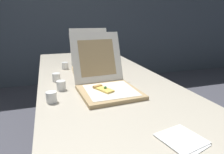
% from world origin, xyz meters
% --- Properties ---
extents(wall_back, '(10.00, 0.10, 2.60)m').
position_xyz_m(wall_back, '(0.00, 3.02, 1.30)').
color(wall_back, '#4C5660').
rests_on(wall_back, ground).
extents(table, '(0.91, 2.39, 0.74)m').
position_xyz_m(table, '(0.00, 0.66, 0.69)').
color(table, '#BCB29E').
rests_on(table, ground).
extents(pizza_box_front, '(0.37, 0.48, 0.34)m').
position_xyz_m(pizza_box_front, '(-0.05, 0.39, 0.79)').
color(pizza_box_front, tan).
rests_on(pizza_box_front, table).
extents(pizza_box_middle, '(0.37, 0.47, 0.35)m').
position_xyz_m(pizza_box_middle, '(-0.02, 0.90, 0.79)').
color(pizza_box_middle, tan).
rests_on(pizza_box_middle, table).
extents(cup_white_mid, '(0.06, 0.06, 0.06)m').
position_xyz_m(cup_white_mid, '(-0.33, 0.69, 0.77)').
color(cup_white_mid, white).
rests_on(cup_white_mid, table).
extents(cup_white_near_center, '(0.06, 0.06, 0.06)m').
position_xyz_m(cup_white_near_center, '(-0.31, 0.50, 0.77)').
color(cup_white_near_center, white).
rests_on(cup_white_near_center, table).
extents(cup_white_far, '(0.06, 0.06, 0.06)m').
position_xyz_m(cup_white_far, '(-0.23, 1.04, 0.77)').
color(cup_white_far, white).
rests_on(cup_white_far, table).
extents(cup_white_near_left, '(0.06, 0.06, 0.06)m').
position_xyz_m(cup_white_near_left, '(-0.37, 0.32, 0.77)').
color(cup_white_near_left, white).
rests_on(cup_white_near_left, table).
extents(napkin_pile, '(0.18, 0.19, 0.01)m').
position_xyz_m(napkin_pile, '(0.08, -0.20, 0.74)').
color(napkin_pile, white).
rests_on(napkin_pile, table).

